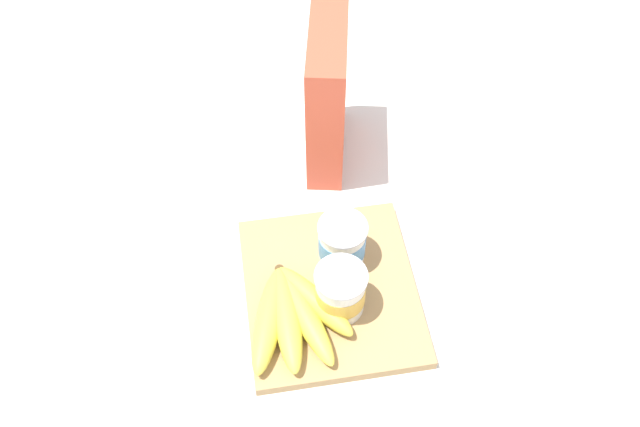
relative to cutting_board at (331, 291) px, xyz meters
name	(u,v)px	position (x,y,z in m)	size (l,w,h in m)	color
ground_plane	(330,294)	(0.00, 0.00, -0.01)	(2.40, 2.40, 0.00)	silver
cutting_board	(331,291)	(0.00, 0.00, 0.00)	(0.28, 0.25, 0.02)	tan
cereal_box	(327,98)	(-0.29, 0.04, 0.12)	(0.19, 0.06, 0.25)	#D85138
yogurt_cup_front	(342,243)	(-0.05, 0.03, 0.05)	(0.07, 0.07, 0.08)	white
yogurt_cup_back	(340,291)	(0.03, 0.01, 0.05)	(0.08, 0.08, 0.08)	white
banana_bunch	(293,314)	(0.04, -0.06, 0.03)	(0.18, 0.17, 0.04)	yellow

